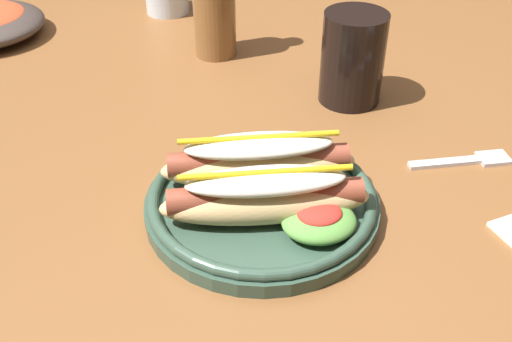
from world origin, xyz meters
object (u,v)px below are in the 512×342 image
(hot_dog_plate, at_px, (264,192))
(glass_bottle, at_px, (214,1))
(soda_cup, at_px, (353,58))
(fork, at_px, (468,161))

(hot_dog_plate, bearing_deg, glass_bottle, 88.66)
(soda_cup, bearing_deg, fork, -63.03)
(hot_dog_plate, xyz_separation_m, glass_bottle, (0.01, 0.39, 0.06))
(glass_bottle, bearing_deg, hot_dog_plate, -91.34)
(hot_dog_plate, relative_size, glass_bottle, 1.12)
(fork, height_order, soda_cup, soda_cup)
(fork, bearing_deg, glass_bottle, 128.03)
(fork, height_order, glass_bottle, glass_bottle)
(fork, distance_m, glass_bottle, 0.43)
(soda_cup, xyz_separation_m, glass_bottle, (-0.15, 0.18, 0.02))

